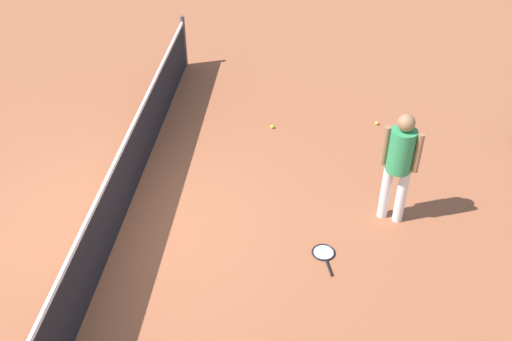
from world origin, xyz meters
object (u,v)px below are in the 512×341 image
object	(u,v)px
player_near_side	(400,160)
tennis_racket_near_player	(324,254)
tennis_ball_baseline	(377,123)
tennis_ball_near_player	(272,127)

from	to	relation	value
player_near_side	tennis_racket_near_player	distance (m)	1.59
tennis_racket_near_player	tennis_ball_baseline	size ratio (longest dim) A/B	9.19
player_near_side	tennis_ball_near_player	distance (m)	3.02
player_near_side	tennis_ball_baseline	distance (m)	2.67
tennis_ball_baseline	tennis_ball_near_player	bearing A→B (deg)	98.54
tennis_racket_near_player	tennis_ball_near_player	distance (m)	3.16
player_near_side	tennis_racket_near_player	bearing A→B (deg)	131.47
tennis_racket_near_player	tennis_ball_baseline	bearing A→B (deg)	-16.10
player_near_side	tennis_ball_baseline	bearing A→B (deg)	-0.55
tennis_ball_near_player	tennis_ball_baseline	size ratio (longest dim) A/B	1.00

